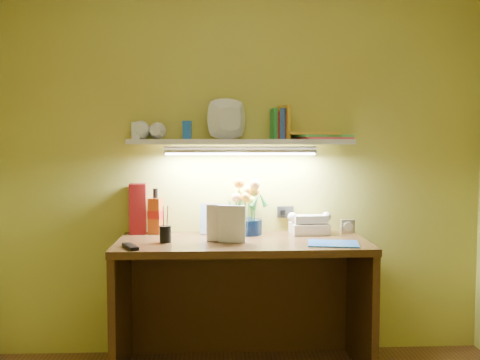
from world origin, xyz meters
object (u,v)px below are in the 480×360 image
object	(u,v)px
telephone	(309,223)
desk_clock	(348,226)
desk	(242,306)
whisky_bottle	(156,211)
flower_bouquet	(247,208)

from	to	relation	value
telephone	desk_clock	world-z (taller)	telephone
desk	telephone	distance (m)	0.63
desk_clock	whisky_bottle	distance (m)	1.16
flower_bouquet	whisky_bottle	world-z (taller)	flower_bouquet
flower_bouquet	whisky_bottle	distance (m)	0.55
desk	flower_bouquet	xyz separation A→B (m)	(0.04, 0.19, 0.53)
desk	telephone	xyz separation A→B (m)	(0.41, 0.18, 0.44)
telephone	flower_bouquet	bearing A→B (deg)	174.47
flower_bouquet	telephone	distance (m)	0.38
desk_clock	whisky_bottle	xyz separation A→B (m)	(-1.16, 0.02, 0.10)
telephone	desk_clock	xyz separation A→B (m)	(0.24, 0.03, -0.03)
whisky_bottle	telephone	bearing A→B (deg)	-3.39
desk	whisky_bottle	bearing A→B (deg)	155.14
desk	flower_bouquet	bearing A→B (deg)	79.13
telephone	whisky_bottle	bearing A→B (deg)	172.57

